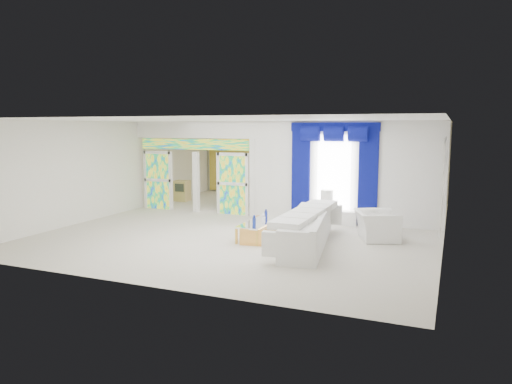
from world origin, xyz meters
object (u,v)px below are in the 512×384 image
at_px(console_table, 337,217).
at_px(armchair, 377,226).
at_px(coffee_table, 260,230).
at_px(white_sofa, 308,230).
at_px(grand_piano, 254,191).

height_order(console_table, armchair, armchair).
bearing_deg(console_table, coffee_table, -119.93).
height_order(white_sofa, grand_piano, grand_piano).
relative_size(coffee_table, armchair, 1.64).
distance_m(coffee_table, armchair, 2.94).
xyz_separation_m(white_sofa, armchair, (1.45, 1.20, -0.00)).
bearing_deg(armchair, console_table, 20.00).
relative_size(armchair, grand_piano, 0.61).
bearing_deg(grand_piano, console_table, -35.07).
height_order(coffee_table, console_table, same).
xyz_separation_m(console_table, grand_piano, (-3.74, 2.63, 0.26)).
xyz_separation_m(coffee_table, console_table, (1.42, 2.46, -0.00)).
relative_size(console_table, armchair, 1.09).
xyz_separation_m(console_table, armchair, (1.38, -1.56, 0.16)).
distance_m(coffee_table, console_table, 2.84).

